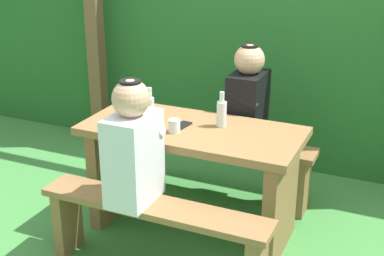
# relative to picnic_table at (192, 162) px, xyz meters

# --- Properties ---
(ground_plane) EXTENTS (12.00, 12.00, 0.00)m
(ground_plane) POSITION_rel_picnic_table_xyz_m (0.00, 0.00, -0.51)
(ground_plane) COLOR #428941
(hedge_backdrop) EXTENTS (6.40, 0.80, 2.12)m
(hedge_backdrop) POSITION_rel_picnic_table_xyz_m (0.00, 1.63, 0.56)
(hedge_backdrop) COLOR #246127
(hedge_backdrop) RESTS_ON ground_plane
(pergola_post_left) EXTENTS (0.12, 0.12, 2.25)m
(pergola_post_left) POSITION_rel_picnic_table_xyz_m (-1.39, 1.04, 0.62)
(pergola_post_left) COLOR brown
(pergola_post_left) RESTS_ON ground_plane
(picnic_table) EXTENTS (1.40, 0.64, 0.75)m
(picnic_table) POSITION_rel_picnic_table_xyz_m (0.00, 0.00, 0.00)
(picnic_table) COLOR olive
(picnic_table) RESTS_ON ground_plane
(bench_near) EXTENTS (1.40, 0.24, 0.47)m
(bench_near) POSITION_rel_picnic_table_xyz_m (0.00, -0.53, -0.17)
(bench_near) COLOR olive
(bench_near) RESTS_ON ground_plane
(bench_far) EXTENTS (1.40, 0.24, 0.47)m
(bench_far) POSITION_rel_picnic_table_xyz_m (0.00, 0.53, -0.17)
(bench_far) COLOR olive
(bench_far) RESTS_ON ground_plane
(person_white_shirt) EXTENTS (0.25, 0.35, 0.72)m
(person_white_shirt) POSITION_rel_picnic_table_xyz_m (-0.12, -0.53, 0.29)
(person_white_shirt) COLOR silver
(person_white_shirt) RESTS_ON bench_near
(person_black_coat) EXTENTS (0.25, 0.35, 0.72)m
(person_black_coat) POSITION_rel_picnic_table_xyz_m (0.19, 0.53, 0.29)
(person_black_coat) COLOR black
(person_black_coat) RESTS_ON bench_far
(drinking_glass) EXTENTS (0.07, 0.07, 0.08)m
(drinking_glass) POSITION_rel_picnic_table_xyz_m (-0.07, -0.12, 0.28)
(drinking_glass) COLOR silver
(drinking_glass) RESTS_ON picnic_table
(bottle_left) EXTENTS (0.06, 0.06, 0.23)m
(bottle_left) POSITION_rel_picnic_table_xyz_m (-0.29, -0.01, 0.33)
(bottle_left) COLOR silver
(bottle_left) RESTS_ON picnic_table
(bottle_right) EXTENTS (0.06, 0.06, 0.23)m
(bottle_right) POSITION_rel_picnic_table_xyz_m (0.16, 0.09, 0.33)
(bottle_right) COLOR silver
(bottle_right) RESTS_ON picnic_table
(cell_phone) EXTENTS (0.09, 0.15, 0.01)m
(cell_phone) POSITION_rel_picnic_table_xyz_m (-0.07, -0.01, 0.24)
(cell_phone) COLOR black
(cell_phone) RESTS_ON picnic_table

